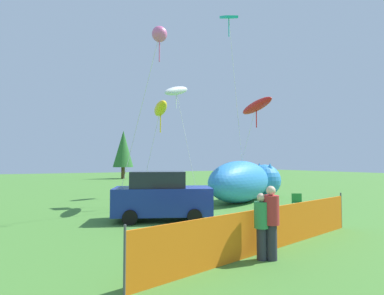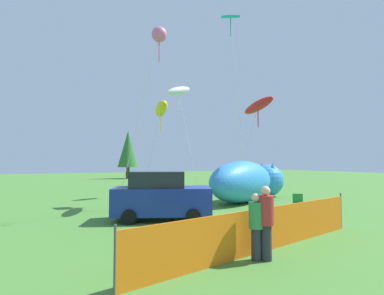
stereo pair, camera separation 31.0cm
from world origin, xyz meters
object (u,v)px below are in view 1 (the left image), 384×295
kite_pink_octopus (159,36)px  kite_red_lizard (256,106)px  parked_car (162,196)px  kite_yellow_hero (160,109)px  inflatable_cat (246,182)px  spectator_in_green_shirt (271,219)px  kite_white_ghost (176,91)px  kite_teal_diamond (229,22)px  spectator_in_grey_shirt (261,223)px  folding_chair (297,201)px

kite_pink_octopus → kite_red_lizard: size_ratio=1.38×
parked_car → kite_yellow_hero: bearing=91.9°
inflatable_cat → spectator_in_green_shirt: 11.38m
parked_car → kite_red_lizard: (6.99, 2.20, 4.81)m
kite_white_ghost → kite_teal_diamond: bearing=-63.2°
kite_teal_diamond → kite_yellow_hero: kite_teal_diamond is taller
spectator_in_green_shirt → kite_teal_diamond: (5.69, 9.95, 10.58)m
kite_yellow_hero → kite_white_ghost: bearing=56.5°
parked_car → kite_yellow_hero: (1.19, 3.21, 4.33)m
parked_car → spectator_in_green_shirt: 6.08m
parked_car → spectator_in_grey_shirt: 5.95m
parked_car → kite_white_ghost: size_ratio=0.53×
spectator_in_green_shirt → kite_white_ghost: size_ratio=0.22×
parked_car → folding_chair: parked_car is taller
kite_red_lizard → parked_car: bearing=-162.6°
folding_chair → kite_yellow_hero: (-5.35, 4.53, 4.79)m
kite_red_lizard → kite_teal_diamond: bearing=114.0°
spectator_in_green_shirt → kite_pink_octopus: kite_pink_octopus is taller
kite_white_ghost → kite_red_lizard: bearing=-64.0°
inflatable_cat → kite_pink_octopus: kite_pink_octopus is taller
folding_chair → kite_pink_octopus: (-6.35, 2.19, 7.77)m
kite_yellow_hero → parked_car: bearing=-110.4°
kite_red_lizard → kite_teal_diamond: 6.08m
folding_chair → spectator_in_green_shirt: size_ratio=0.49×
spectator_in_grey_shirt → kite_teal_diamond: 15.68m
folding_chair → inflatable_cat: (0.48, 4.62, 0.63)m
kite_red_lizard → kite_yellow_hero: (-5.79, 1.01, -0.48)m
parked_car → spectator_in_green_shirt: parked_car is taller
spectator_in_grey_shirt → kite_white_ghost: (3.93, 13.76, 6.72)m
folding_chair → kite_white_ghost: size_ratio=0.11×
folding_chair → spectator_in_green_shirt: 7.66m
kite_red_lizard → kite_yellow_hero: bearing=170.1°
parked_car → spectator_in_grey_shirt: bearing=-64.6°
spectator_in_grey_shirt → parked_car: bearing=93.1°
inflatable_cat → spectator_in_green_shirt: inflatable_cat is taller
kite_pink_octopus → kite_white_ghost: size_ratio=1.05×
folding_chair → kite_red_lizard: size_ratio=0.14×
parked_car → kite_yellow_hero: 5.52m
inflatable_cat → spectator_in_green_shirt: (-6.48, -9.35, -0.15)m
spectator_in_green_shirt → kite_pink_octopus: (-0.35, 6.92, 7.30)m
kite_pink_octopus → kite_white_ghost: bearing=59.7°
spectator_in_grey_shirt → kite_yellow_hero: kite_yellow_hero is taller
spectator_in_grey_shirt → kite_teal_diamond: (5.91, 9.83, 10.69)m
inflatable_cat → kite_teal_diamond: (-0.79, 0.60, 10.43)m
kite_white_ghost → kite_yellow_hero: kite_white_ghost is taller
inflatable_cat → spectator_in_green_shirt: bearing=-152.0°
kite_teal_diamond → spectator_in_green_shirt: bearing=-119.8°
kite_teal_diamond → kite_pink_octopus: bearing=-153.4°
spectator_in_green_shirt → kite_yellow_hero: bearing=86.0°
kite_red_lizard → kite_yellow_hero: kite_red_lizard is taller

